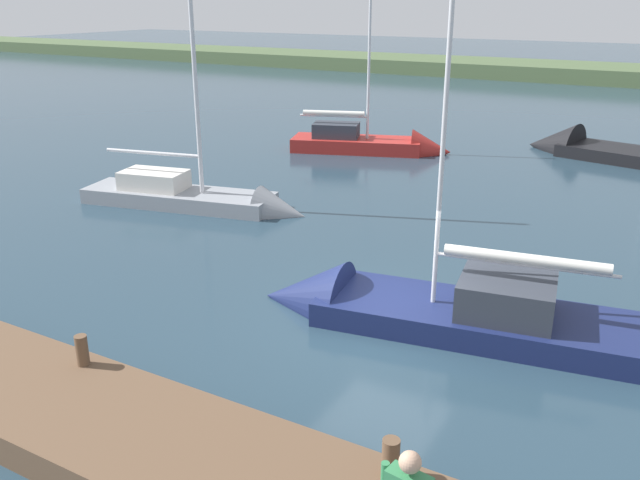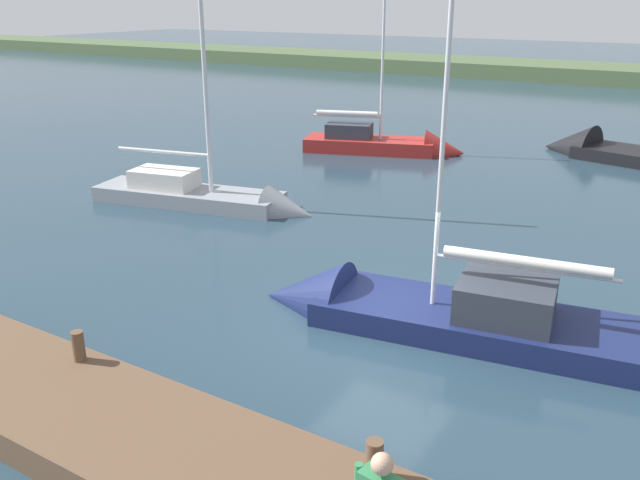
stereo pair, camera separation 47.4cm
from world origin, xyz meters
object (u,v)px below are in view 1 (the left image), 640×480
at_px(sailboat_near_dock, 379,147).
at_px(sailboat_inner_slip, 627,156).
at_px(mooring_post_far, 82,350).
at_px(sailboat_mid_channel, 416,315).
at_px(mooring_post_near, 391,458).
at_px(sailboat_far_left, 204,203).

xyz_separation_m(sailboat_near_dock, sailboat_inner_slip, (-9.72, -3.53, -0.02)).
height_order(mooring_post_far, sailboat_mid_channel, sailboat_mid_channel).
distance_m(mooring_post_far, sailboat_mid_channel, 6.67).
height_order(mooring_post_near, sailboat_near_dock, sailboat_near_dock).
bearing_deg(sailboat_near_dock, mooring_post_near, -83.85).
xyz_separation_m(mooring_post_far, sailboat_inner_slip, (-6.18, -23.36, -0.59)).
bearing_deg(sailboat_mid_channel, sailboat_inner_slip, -105.67).
bearing_deg(mooring_post_far, sailboat_near_dock, -79.88).
bearing_deg(sailboat_mid_channel, sailboat_far_left, -33.75).
distance_m(mooring_post_near, sailboat_near_dock, 21.89).
height_order(mooring_post_near, sailboat_mid_channel, sailboat_mid_channel).
height_order(mooring_post_near, mooring_post_far, mooring_post_near).
relative_size(sailboat_near_dock, sailboat_far_left, 0.79).
distance_m(mooring_post_near, sailboat_far_left, 14.41).
bearing_deg(sailboat_near_dock, sailboat_inner_slip, 1.05).
relative_size(mooring_post_far, sailboat_far_left, 0.06).
relative_size(mooring_post_near, sailboat_mid_channel, 0.06).
xyz_separation_m(sailboat_near_dock, sailboat_far_left, (1.53, 10.30, -0.10)).
bearing_deg(sailboat_near_dock, sailboat_mid_channel, -81.47).
distance_m(mooring_post_far, sailboat_inner_slip, 24.17).
distance_m(sailboat_mid_channel, sailboat_far_left, 10.00).
relative_size(mooring_post_near, mooring_post_far, 1.00).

